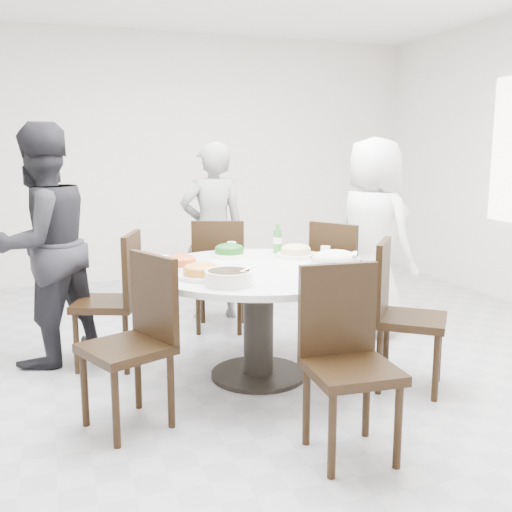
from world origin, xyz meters
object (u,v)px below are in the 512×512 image
object	(u,v)px
chair_sw	(126,345)
diner_left	(42,246)
diner_right	(373,237)
chair_s	(352,366)
chair_ne	(344,279)
diner_middle	(213,232)
chair_se	(412,316)
chair_n	(220,274)
rice_bowl	(335,269)
dining_table	(258,323)
beverage_bottle	(278,238)
chair_nw	(106,300)
soup_bowl	(229,278)

from	to	relation	value
chair_sw	diner_left	bearing A→B (deg)	174.97
diner_right	chair_s	bearing A→B (deg)	129.27
chair_ne	diner_middle	world-z (taller)	diner_middle
chair_se	chair_n	bearing A→B (deg)	64.82
diner_left	rice_bowl	distance (m)	2.08
dining_table	chair_sw	size ratio (longest dim) A/B	1.58
chair_sw	diner_right	xyz separation A→B (m)	(2.14, 1.12, 0.33)
chair_ne	chair_n	distance (m)	1.03
chair_se	beverage_bottle	size ratio (longest dim) A/B	4.36
chair_nw	soup_bowl	size ratio (longest dim) A/B	3.46
chair_s	beverage_bottle	distance (m)	1.69
chair_sw	beverage_bottle	world-z (taller)	beverage_bottle
chair_s	chair_n	bearing A→B (deg)	94.24
chair_n	beverage_bottle	xyz separation A→B (m)	(0.27, -0.64, 0.38)
chair_nw	dining_table	bearing A→B (deg)	80.39
diner_left	soup_bowl	world-z (taller)	diner_left
chair_se	diner_middle	world-z (taller)	diner_middle
dining_table	chair_sw	distance (m)	1.04
diner_left	chair_s	bearing A→B (deg)	91.09
chair_s	rice_bowl	bearing A→B (deg)	74.17
chair_n	chair_s	xyz separation A→B (m)	(0.04, -2.27, 0.00)
chair_n	soup_bowl	bearing A→B (deg)	96.73
diner_right	beverage_bottle	distance (m)	0.92
diner_middle	chair_se	bearing A→B (deg)	114.18
diner_right	rice_bowl	size ratio (longest dim) A/B	5.23
beverage_bottle	chair_ne	bearing A→B (deg)	11.98
diner_left	rice_bowl	size ratio (longest dim) A/B	5.52
chair_nw	chair_sw	bearing A→B (deg)	21.32
chair_n	chair_nw	size ratio (longest dim) A/B	1.00
soup_bowl	chair_se	bearing A→B (deg)	-3.79
chair_n	diner_middle	size ratio (longest dim) A/B	0.60
chair_nw	chair_sw	world-z (taller)	same
rice_bowl	chair_nw	bearing A→B (deg)	140.96
soup_bowl	chair_n	bearing A→B (deg)	76.43
dining_table	diner_middle	distance (m)	1.54
chair_nw	soup_bowl	bearing A→B (deg)	53.20
chair_nw	diner_right	size ratio (longest dim) A/B	0.59
chair_nw	chair_se	xyz separation A→B (m)	(1.79, -1.04, 0.00)
chair_nw	rice_bowl	distance (m)	1.66
dining_table	chair_s	distance (m)	1.16
chair_n	diner_left	distance (m)	1.48
chair_ne	diner_middle	distance (m)	1.26
chair_n	chair_nw	world-z (taller)	same
chair_ne	diner_left	size ratio (longest dim) A/B	0.56
chair_sw	diner_right	world-z (taller)	diner_right
chair_ne	diner_left	bearing A→B (deg)	53.47
chair_sw	chair_s	world-z (taller)	same
chair_ne	rice_bowl	size ratio (longest dim) A/B	3.09
dining_table	chair_se	bearing A→B (deg)	-29.83
diner_right	diner_middle	size ratio (longest dim) A/B	1.02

